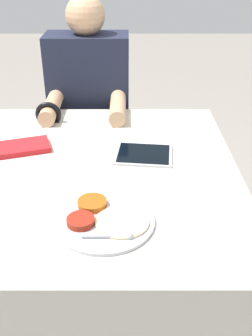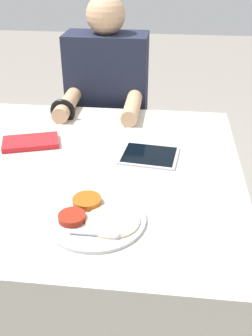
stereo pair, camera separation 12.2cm
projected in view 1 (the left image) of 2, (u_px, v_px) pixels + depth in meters
ground_plane at (92, 318)px, 1.72m from camera, size 12.00×12.00×0.00m
dining_table at (88, 253)px, 1.53m from camera, size 1.05×1.07×0.76m
thali_tray at (103, 219)px, 1.08m from camera, size 0.28×0.28×0.03m
red_notebook at (20, 148)px, 1.45m from camera, size 0.23×0.17×0.02m
tablet_device at (143, 154)px, 1.41m from camera, size 0.22×0.19×0.01m
person_diner at (90, 131)px, 2.03m from camera, size 0.40×0.48×1.23m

